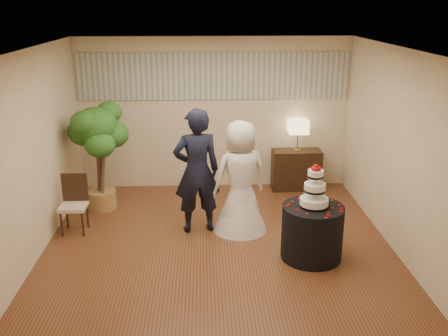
{
  "coord_description": "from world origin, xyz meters",
  "views": [
    {
      "loc": [
        -0.19,
        -6.55,
        3.38
      ],
      "look_at": [
        0.1,
        0.4,
        1.05
      ],
      "focal_mm": 40.0,
      "sensor_mm": 36.0,
      "label": 1
    }
  ],
  "objects_px": {
    "table_lamp": "(298,135)",
    "bride": "(240,177)",
    "groom": "(197,171)",
    "console": "(296,170)",
    "wedding_cake": "(315,186)",
    "ficus_tree": "(98,156)",
    "cake_table": "(312,232)",
    "side_chair": "(73,205)"
  },
  "relations": [
    {
      "from": "cake_table",
      "to": "side_chair",
      "type": "distance_m",
      "value": 3.59
    },
    {
      "from": "groom",
      "to": "console",
      "type": "relative_size",
      "value": 2.14
    },
    {
      "from": "groom",
      "to": "console",
      "type": "distance_m",
      "value": 2.59
    },
    {
      "from": "groom",
      "to": "wedding_cake",
      "type": "bearing_deg",
      "value": 138.56
    },
    {
      "from": "cake_table",
      "to": "wedding_cake",
      "type": "height_order",
      "value": "wedding_cake"
    },
    {
      "from": "cake_table",
      "to": "table_lamp",
      "type": "bearing_deg",
      "value": 84.4
    },
    {
      "from": "groom",
      "to": "ficus_tree",
      "type": "distance_m",
      "value": 1.89
    },
    {
      "from": "bride",
      "to": "cake_table",
      "type": "bearing_deg",
      "value": 114.55
    },
    {
      "from": "table_lamp",
      "to": "side_chair",
      "type": "distance_m",
      "value": 4.15
    },
    {
      "from": "console",
      "to": "ficus_tree",
      "type": "xyz_separation_m",
      "value": [
        -3.49,
        -0.8,
        0.55
      ]
    },
    {
      "from": "table_lamp",
      "to": "ficus_tree",
      "type": "relative_size",
      "value": 0.31
    },
    {
      "from": "groom",
      "to": "cake_table",
      "type": "relative_size",
      "value": 2.3
    },
    {
      "from": "wedding_cake",
      "to": "ficus_tree",
      "type": "xyz_separation_m",
      "value": [
        -3.23,
        1.87,
        -0.13
      ]
    },
    {
      "from": "table_lamp",
      "to": "bride",
      "type": "bearing_deg",
      "value": -124.23
    },
    {
      "from": "cake_table",
      "to": "ficus_tree",
      "type": "bearing_deg",
      "value": 149.84
    },
    {
      "from": "groom",
      "to": "bride",
      "type": "bearing_deg",
      "value": 168.79
    },
    {
      "from": "side_chair",
      "to": "cake_table",
      "type": "bearing_deg",
      "value": -14.63
    },
    {
      "from": "groom",
      "to": "bride",
      "type": "xyz_separation_m",
      "value": [
        0.66,
        -0.01,
        -0.1
      ]
    },
    {
      "from": "groom",
      "to": "bride",
      "type": "relative_size",
      "value": 1.11
    },
    {
      "from": "cake_table",
      "to": "wedding_cake",
      "type": "bearing_deg",
      "value": 0.0
    },
    {
      "from": "cake_table",
      "to": "table_lamp",
      "type": "height_order",
      "value": "table_lamp"
    },
    {
      "from": "groom",
      "to": "wedding_cake",
      "type": "xyz_separation_m",
      "value": [
        1.58,
        -0.94,
        0.1
      ]
    },
    {
      "from": "bride",
      "to": "table_lamp",
      "type": "xyz_separation_m",
      "value": [
        1.18,
        1.74,
        0.17
      ]
    },
    {
      "from": "wedding_cake",
      "to": "side_chair",
      "type": "bearing_deg",
      "value": 164.73
    },
    {
      "from": "cake_table",
      "to": "console",
      "type": "xyz_separation_m",
      "value": [
        0.26,
        2.67,
        -0.0
      ]
    },
    {
      "from": "groom",
      "to": "table_lamp",
      "type": "relative_size",
      "value": 3.32
    },
    {
      "from": "cake_table",
      "to": "wedding_cake",
      "type": "xyz_separation_m",
      "value": [
        0.0,
        0.0,
        0.68
      ]
    },
    {
      "from": "console",
      "to": "table_lamp",
      "type": "xyz_separation_m",
      "value": [
        0.0,
        0.0,
        0.67
      ]
    },
    {
      "from": "cake_table",
      "to": "groom",
      "type": "bearing_deg",
      "value": 149.21
    },
    {
      "from": "console",
      "to": "bride",
      "type": "bearing_deg",
      "value": -124.84
    },
    {
      "from": "ficus_tree",
      "to": "side_chair",
      "type": "height_order",
      "value": "ficus_tree"
    },
    {
      "from": "ficus_tree",
      "to": "bride",
      "type": "bearing_deg",
      "value": -22.19
    },
    {
      "from": "cake_table",
      "to": "console",
      "type": "height_order",
      "value": "cake_table"
    },
    {
      "from": "bride",
      "to": "table_lamp",
      "type": "relative_size",
      "value": 3.0
    },
    {
      "from": "wedding_cake",
      "to": "table_lamp",
      "type": "height_order",
      "value": "wedding_cake"
    },
    {
      "from": "groom",
      "to": "ficus_tree",
      "type": "relative_size",
      "value": 1.04
    },
    {
      "from": "bride",
      "to": "wedding_cake",
      "type": "relative_size",
      "value": 2.89
    },
    {
      "from": "console",
      "to": "groom",
      "type": "bearing_deg",
      "value": -137.35
    },
    {
      "from": "wedding_cake",
      "to": "console",
      "type": "bearing_deg",
      "value": 84.4
    },
    {
      "from": "wedding_cake",
      "to": "console",
      "type": "relative_size",
      "value": 0.67
    },
    {
      "from": "cake_table",
      "to": "side_chair",
      "type": "xyz_separation_m",
      "value": [
        -3.46,
        0.95,
        0.07
      ]
    },
    {
      "from": "groom",
      "to": "console",
      "type": "bearing_deg",
      "value": -147.39
    }
  ]
}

